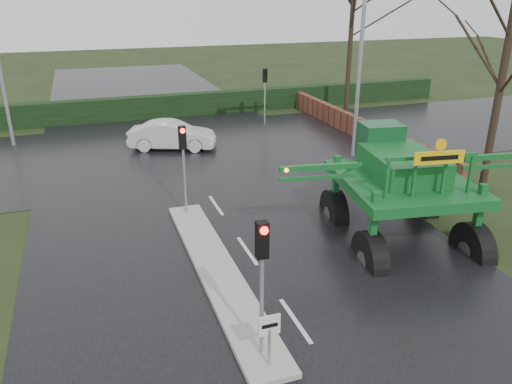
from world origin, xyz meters
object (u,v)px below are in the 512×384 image
object	(u,v)px
traffic_signal_near	(262,261)
keep_left_sign	(269,333)
crop_sprayer	(373,190)
traffic_signal_far	(265,84)
street_light_right	(356,37)
traffic_signal_mid	(183,151)
street_light_left_far	(0,34)
white_sedan	(173,149)

from	to	relation	value
traffic_signal_near	keep_left_sign	bearing A→B (deg)	-90.00
crop_sprayer	keep_left_sign	bearing A→B (deg)	-132.70
traffic_signal_far	street_light_right	bearing A→B (deg)	101.95
traffic_signal_mid	crop_sprayer	bearing A→B (deg)	-46.91
keep_left_sign	traffic_signal_near	distance (m)	1.61
traffic_signal_mid	crop_sprayer	world-z (taller)	crop_sprayer
traffic_signal_near	traffic_signal_far	world-z (taller)	same
keep_left_sign	crop_sprayer	size ratio (longest dim) A/B	0.15
traffic_signal_mid	traffic_signal_near	bearing A→B (deg)	-90.00
traffic_signal_mid	street_light_left_far	xyz separation A→B (m)	(-6.89, 12.51, 3.40)
keep_left_sign	traffic_signal_near	xyz separation A→B (m)	(0.00, 0.49, 1.53)
street_light_right	crop_sprayer	world-z (taller)	street_light_right
street_light_left_far	white_sedan	size ratio (longest dim) A/B	2.17
traffic_signal_mid	traffic_signal_far	size ratio (longest dim) A/B	1.00
street_light_left_far	crop_sprayer	distance (m)	21.52
traffic_signal_near	street_light_left_far	xyz separation A→B (m)	(-6.89, 21.01, 3.40)
keep_left_sign	white_sedan	size ratio (longest dim) A/B	0.29
keep_left_sign	traffic_signal_far	size ratio (longest dim) A/B	0.38
keep_left_sign	street_light_right	bearing A→B (deg)	54.88
traffic_signal_near	street_light_right	size ratio (longest dim) A/B	0.35
traffic_signal_mid	crop_sprayer	size ratio (longest dim) A/B	0.40
crop_sprayer	white_sedan	bearing A→B (deg)	113.92
keep_left_sign	traffic_signal_mid	size ratio (longest dim) A/B	0.38
keep_left_sign	traffic_signal_near	bearing A→B (deg)	90.00
crop_sprayer	street_light_left_far	bearing A→B (deg)	132.56
street_light_left_far	white_sedan	xyz separation A→B (m)	(7.99, -3.66, -5.99)
keep_left_sign	white_sedan	xyz separation A→B (m)	(1.10, 17.84, -1.06)
street_light_right	crop_sprayer	xyz separation A→B (m)	(-4.66, -9.68, -3.62)
crop_sprayer	white_sedan	world-z (taller)	crop_sprayer
traffic_signal_near	crop_sprayer	world-z (taller)	crop_sprayer
street_light_right	traffic_signal_mid	bearing A→B (deg)	-154.60
traffic_signal_near	street_light_right	world-z (taller)	street_light_right
street_light_right	street_light_left_far	xyz separation A→B (m)	(-16.39, 8.00, 0.00)
crop_sprayer	white_sedan	size ratio (longest dim) A/B	1.92
keep_left_sign	crop_sprayer	distance (m)	6.30
crop_sprayer	white_sedan	xyz separation A→B (m)	(-3.74, 14.02, -2.37)
white_sedan	traffic_signal_near	bearing A→B (deg)	-162.79
white_sedan	traffic_signal_mid	bearing A→B (deg)	-166.24
street_light_right	street_light_left_far	world-z (taller)	same
traffic_signal_near	street_light_left_far	world-z (taller)	street_light_left_far
keep_left_sign	traffic_signal_mid	xyz separation A→B (m)	(0.00, 8.99, 1.53)
keep_left_sign	traffic_signal_mid	distance (m)	9.12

